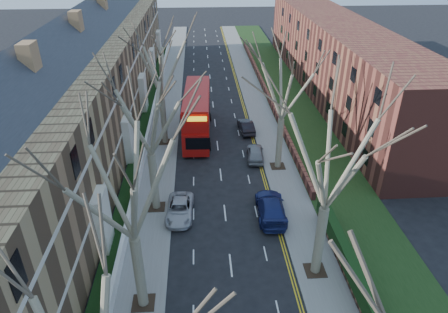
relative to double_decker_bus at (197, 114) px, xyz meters
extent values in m
cube|color=slate|center=(-3.89, 9.02, -2.42)|extent=(3.00, 102.00, 0.12)
cube|color=slate|center=(8.11, 9.02, -2.42)|extent=(3.00, 102.00, 0.12)
cube|color=#8C6847|center=(-11.69, 1.02, 2.52)|extent=(9.00, 78.00, 10.00)
cube|color=#282B31|center=(-11.69, 1.02, 8.52)|extent=(4.67, 78.00, 4.67)
cube|color=silver|center=(-7.24, 1.02, 1.02)|extent=(0.12, 78.00, 0.35)
cube|color=silver|center=(-7.24, 1.02, 4.52)|extent=(0.12, 78.00, 0.35)
cube|color=brown|center=(19.61, 13.02, 2.52)|extent=(8.00, 54.00, 10.00)
cube|color=brown|center=(9.81, 13.02, -1.91)|extent=(0.35, 54.00, 0.90)
cube|color=white|center=(-5.54, 1.02, -1.86)|extent=(0.30, 78.00, 1.00)
cube|color=black|center=(12.61, 9.02, -2.33)|extent=(6.00, 102.00, 0.06)
cylinder|color=#746A53|center=(-3.59, -23.98, 0.27)|extent=(0.64, 0.64, 5.25)
cube|color=#2D2116|center=(-3.59, -23.98, -2.34)|extent=(1.40, 1.40, 0.05)
cylinder|color=#746A53|center=(-3.59, -13.98, 0.18)|extent=(0.64, 0.64, 5.07)
cube|color=#2D2116|center=(-3.59, -13.98, -2.34)|extent=(1.40, 1.40, 0.05)
cylinder|color=#746A53|center=(-3.59, -1.98, 0.27)|extent=(0.60, 0.60, 5.25)
cube|color=#2D2116|center=(-3.59, -1.98, -2.34)|extent=(1.40, 1.40, 0.05)
cylinder|color=#746A53|center=(7.81, -21.98, 0.27)|extent=(0.64, 0.64, 5.25)
cube|color=#2D2116|center=(7.81, -21.98, -2.34)|extent=(1.40, 1.40, 0.05)
cylinder|color=#746A53|center=(7.81, -7.98, 0.18)|extent=(0.60, 0.60, 5.07)
cube|color=#2D2116|center=(7.81, -7.98, -2.34)|extent=(1.40, 1.40, 0.05)
cube|color=#A60F0B|center=(0.00, 0.00, -0.92)|extent=(3.23, 12.18, 2.42)
cube|color=#A60F0B|center=(0.00, 0.00, 1.39)|extent=(3.20, 11.58, 2.20)
cube|color=black|center=(0.00, 0.00, -0.42)|extent=(3.21, 11.21, 0.99)
cube|color=black|center=(0.00, 0.00, 1.50)|extent=(3.20, 10.97, 0.99)
imported|color=#AEAEB4|center=(-1.59, -15.11, -1.84)|extent=(2.36, 4.68, 1.27)
imported|color=navy|center=(5.81, -15.55, -1.68)|extent=(2.48, 5.57, 1.59)
imported|color=gray|center=(5.81, -6.13, -1.78)|extent=(2.02, 4.22, 1.39)
imported|color=black|center=(5.60, 0.32, -1.79)|extent=(1.79, 4.26, 1.37)
camera|label=1|loc=(0.29, -41.47, 17.80)|focal=32.00mm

